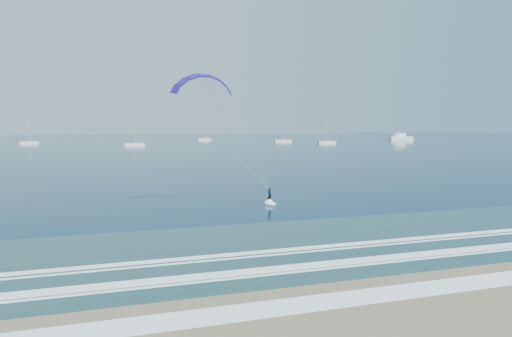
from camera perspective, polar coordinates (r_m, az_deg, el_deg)
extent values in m
plane|color=#072B3D|center=(24.79, 5.27, -16.39)|extent=(900.00, 900.00, 0.00)
cube|color=#1E423F|center=(31.90, -0.41, -11.31)|extent=(600.00, 22.00, 0.03)
cube|color=white|center=(26.07, 3.95, -15.17)|extent=(600.00, 0.90, 0.07)
cube|color=white|center=(29.62, 1.05, -12.60)|extent=(600.00, 1.10, 0.07)
cube|color=white|center=(33.27, -1.19, -10.57)|extent=(600.00, 0.70, 0.07)
cube|color=white|center=(24.32, 5.75, -16.56)|extent=(600.00, 2.00, 0.02)
cube|color=yellow|center=(53.74, 1.70, -4.38)|extent=(1.47, 0.47, 0.08)
imported|color=black|center=(53.59, 1.71, -3.39)|extent=(0.45, 0.67, 1.81)
cone|color=white|center=(52.48, 2.02, -4.58)|extent=(1.31, 1.74, 1.10)
cube|color=silver|center=(292.14, 17.62, 3.60)|extent=(15.50, 4.13, 2.27)
cube|color=silver|center=(291.52, 17.47, 4.03)|extent=(7.23, 3.31, 2.07)
cylinder|color=silver|center=(291.48, 17.49, 4.43)|extent=(0.16, 0.16, 2.00)
cube|color=silver|center=(249.86, -26.47, 2.90)|extent=(8.33, 2.40, 1.20)
cylinder|color=silver|center=(249.72, -26.53, 4.19)|extent=(0.18, 0.18, 10.09)
cylinder|color=silver|center=(249.63, -26.21, 3.23)|extent=(2.60, 0.12, 0.12)
cube|color=silver|center=(210.49, -14.96, 2.91)|extent=(8.53, 2.40, 1.20)
cylinder|color=silver|center=(210.34, -15.00, 4.52)|extent=(0.18, 0.18, 10.66)
cylinder|color=silver|center=(210.50, -14.64, 3.30)|extent=(2.60, 0.12, 0.12)
cube|color=silver|center=(277.13, -6.46, 3.62)|extent=(7.81, 2.40, 1.20)
cylinder|color=silver|center=(277.01, -6.47, 4.74)|extent=(0.18, 0.18, 9.55)
cylinder|color=silver|center=(277.32, -6.22, 3.92)|extent=(2.60, 0.12, 0.12)
cube|color=silver|center=(250.41, 3.38, 3.46)|extent=(9.78, 2.40, 1.20)
cylinder|color=silver|center=(250.27, 3.39, 4.97)|extent=(0.18, 0.18, 12.00)
cylinder|color=silver|center=(250.79, 3.64, 3.78)|extent=(2.60, 0.12, 0.12)
cube|color=silver|center=(232.14, 8.83, 3.25)|extent=(9.33, 2.40, 1.20)
cylinder|color=silver|center=(231.99, 8.86, 4.80)|extent=(0.18, 0.18, 11.36)
cylinder|color=silver|center=(232.62, 9.10, 3.60)|extent=(2.60, 0.12, 0.12)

